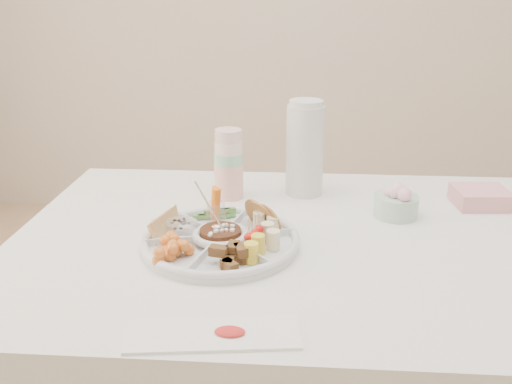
{
  "coord_description": "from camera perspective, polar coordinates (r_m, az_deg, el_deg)",
  "views": [
    {
      "loc": [
        -0.05,
        -1.26,
        1.35
      ],
      "look_at": [
        -0.14,
        0.03,
        0.86
      ],
      "focal_mm": 38.0,
      "sensor_mm": 36.0,
      "label": 1
    }
  ],
  "objects": [
    {
      "name": "cherries",
      "position": [
        1.26,
        -8.54,
        -5.89
      ],
      "size": [
        0.15,
        0.15,
        0.05
      ],
      "primitive_type": null,
      "rotation": [
        0.0,
        0.0,
        0.25
      ],
      "color": "orange",
      "rests_on": "party_tray"
    },
    {
      "name": "placemat",
      "position": [
        1.02,
        -4.49,
        -14.67
      ],
      "size": [
        0.32,
        0.14,
        0.01
      ],
      "primitive_type": "cube",
      "rotation": [
        0.0,
        0.0,
        0.12
      ],
      "color": "white",
      "rests_on": "dining_table"
    },
    {
      "name": "flower_bowl",
      "position": [
        1.54,
        14.55,
        -0.89
      ],
      "size": [
        0.13,
        0.13,
        0.09
      ],
      "primitive_type": "cylinder",
      "rotation": [
        0.0,
        0.0,
        0.12
      ],
      "color": "silver",
      "rests_on": "dining_table"
    },
    {
      "name": "granola_chunks",
      "position": [
        1.21,
        -3.04,
        -6.87
      ],
      "size": [
        0.13,
        0.13,
        0.05
      ],
      "primitive_type": null,
      "rotation": [
        0.0,
        0.0,
        0.25
      ],
      "color": "brown",
      "rests_on": "party_tray"
    },
    {
      "name": "cup_stack",
      "position": [
        1.61,
        -2.91,
        3.49
      ],
      "size": [
        0.09,
        0.09,
        0.24
      ],
      "primitive_type": "cylinder",
      "rotation": [
        0.0,
        0.0,
        0.09
      ],
      "color": "silver",
      "rests_on": "dining_table"
    },
    {
      "name": "tortillas",
      "position": [
        1.39,
        0.51,
        -2.57
      ],
      "size": [
        0.13,
        0.13,
        0.07
      ],
      "primitive_type": null,
      "rotation": [
        0.0,
        0.0,
        0.25
      ],
      "color": "#A46C34",
      "rests_on": "party_tray"
    },
    {
      "name": "thermos",
      "position": [
        1.64,
        5.17,
        4.73
      ],
      "size": [
        0.13,
        0.13,
        0.29
      ],
      "primitive_type": "cylinder",
      "rotation": [
        0.0,
        0.0,
        -0.2
      ],
      "color": "silver",
      "rests_on": "dining_table"
    },
    {
      "name": "banana_tomato",
      "position": [
        1.27,
        1.61,
        -4.21
      ],
      "size": [
        0.13,
        0.13,
        0.09
      ],
      "primitive_type": null,
      "rotation": [
        0.0,
        0.0,
        0.25
      ],
      "color": "#EBDF90",
      "rests_on": "party_tray"
    },
    {
      "name": "party_tray",
      "position": [
        1.33,
        -3.76,
        -4.84
      ],
      "size": [
        0.46,
        0.46,
        0.04
      ],
      "primitive_type": "cylinder",
      "rotation": [
        0.0,
        0.0,
        0.25
      ],
      "color": "silver",
      "rests_on": "dining_table"
    },
    {
      "name": "napkin_stack",
      "position": [
        1.7,
        22.58,
        -0.51
      ],
      "size": [
        0.16,
        0.14,
        0.05
      ],
      "primitive_type": "cube",
      "rotation": [
        0.0,
        0.0,
        0.07
      ],
      "color": "pink",
      "rests_on": "dining_table"
    },
    {
      "name": "bean_dip",
      "position": [
        1.33,
        -3.76,
        -4.55
      ],
      "size": [
        0.12,
        0.12,
        0.04
      ],
      "primitive_type": "cylinder",
      "rotation": [
        0.0,
        0.0,
        0.25
      ],
      "color": "black",
      "rests_on": "party_tray"
    },
    {
      "name": "carrot_cucumber",
      "position": [
        1.43,
        -4.41,
        -1.14
      ],
      "size": [
        0.12,
        0.12,
        0.09
      ],
      "primitive_type": null,
      "rotation": [
        0.0,
        0.0,
        0.25
      ],
      "color": "orange",
      "rests_on": "party_tray"
    },
    {
      "name": "pita_raisins",
      "position": [
        1.37,
        -8.77,
        -3.2
      ],
      "size": [
        0.13,
        0.13,
        0.06
      ],
      "primitive_type": null,
      "rotation": [
        0.0,
        0.0,
        0.25
      ],
      "color": "#D8B455",
      "rests_on": "party_tray"
    },
    {
      "name": "dining_table",
      "position": [
        1.59,
        5.14,
        -17.14
      ],
      "size": [
        1.52,
        1.02,
        0.76
      ],
      "primitive_type": "cube",
      "color": "white",
      "rests_on": "floor"
    }
  ]
}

